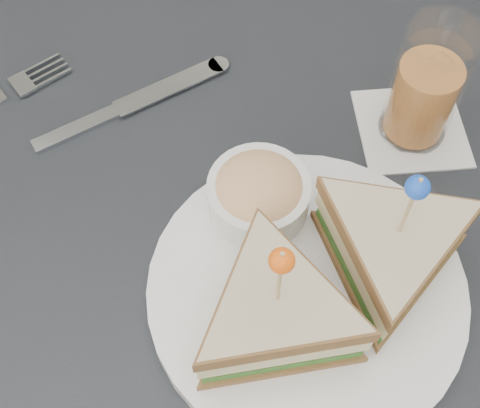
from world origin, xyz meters
name	(u,v)px	position (x,y,z in m)	size (l,w,h in m)	color
table	(229,272)	(0.00, 0.00, 0.67)	(0.80, 0.80, 0.75)	black
plate_meal	(320,274)	(0.09, -0.05, 0.80)	(0.34, 0.33, 0.17)	white
cutlery_knife	(125,107)	(-0.13, 0.14, 0.75)	(0.19, 0.16, 0.01)	silver
drink_set	(425,91)	(0.17, 0.16, 0.81)	(0.13, 0.13, 0.14)	white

